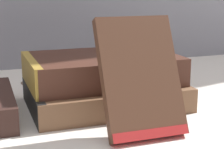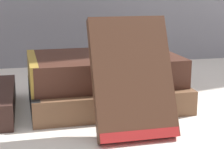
{
  "view_description": "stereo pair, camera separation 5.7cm",
  "coord_description": "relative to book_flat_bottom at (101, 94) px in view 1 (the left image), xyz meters",
  "views": [
    {
      "loc": [
        -0.18,
        -0.53,
        0.19
      ],
      "look_at": [
        0.01,
        -0.0,
        0.05
      ],
      "focal_mm": 60.0,
      "sensor_mm": 36.0,
      "label": 1
    },
    {
      "loc": [
        -0.13,
        -0.55,
        0.19
      ],
      "look_at": [
        0.01,
        -0.0,
        0.05
      ],
      "focal_mm": 60.0,
      "sensor_mm": 36.0,
      "label": 2
    }
  ],
  "objects": [
    {
      "name": "reading_glasses",
      "position": [
        -0.06,
        0.17,
        -0.02
      ],
      "size": [
        0.11,
        0.08,
        0.0
      ],
      "rotation": [
        0.0,
        0.0,
        -0.32
      ],
      "color": "#4C3828",
      "rests_on": "ground_plane"
    },
    {
      "name": "ground_plane",
      "position": [
        0.01,
        -0.02,
        -0.02
      ],
      "size": [
        3.0,
        3.0,
        0.0
      ],
      "primitive_type": "plane",
      "color": "silver"
    },
    {
      "name": "pocket_watch",
      "position": [
        0.04,
        -0.01,
        0.06
      ],
      "size": [
        0.05,
        0.06,
        0.01
      ],
      "color": "silver",
      "rests_on": "book_flat_top"
    },
    {
      "name": "book_leaning_front",
      "position": [
        0.01,
        -0.13,
        0.05
      ],
      "size": [
        0.1,
        0.08,
        0.15
      ],
      "rotation": [
        -0.44,
        0.0,
        0.0
      ],
      "color": "#4C2D1E",
      "rests_on": "ground_plane"
    },
    {
      "name": "book_flat_top",
      "position": [
        -0.0,
        0.01,
        0.04
      ],
      "size": [
        0.23,
        0.16,
        0.04
      ],
      "rotation": [
        0.0,
        0.0,
        0.01
      ],
      "color": "#422319",
      "rests_on": "book_flat_bottom"
    },
    {
      "name": "book_flat_bottom",
      "position": [
        0.0,
        0.0,
        0.0
      ],
      "size": [
        0.24,
        0.17,
        0.04
      ],
      "rotation": [
        0.0,
        0.0,
        0.01
      ],
      "color": "brown",
      "rests_on": "ground_plane"
    }
  ]
}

